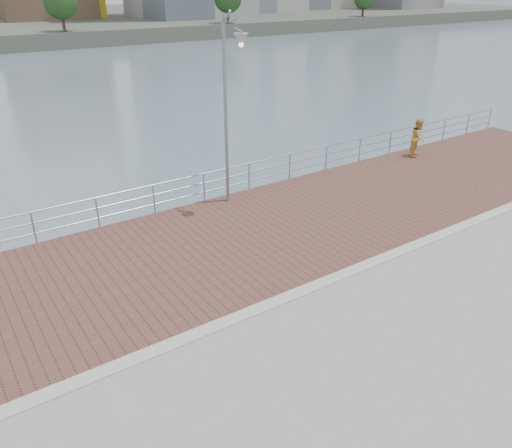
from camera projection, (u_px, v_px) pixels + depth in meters
water at (295, 352)px, 14.34m from camera, size 400.00×400.00×0.00m
brick_lane at (228, 242)px, 16.12m from camera, size 40.00×6.80×0.02m
curb at (298, 293)px, 13.44m from camera, size 40.00×0.40×0.06m
guardrail at (179, 190)px, 18.35m from camera, size 39.06×0.06×1.13m
street_lamp at (232, 80)px, 16.81m from camera, size 0.47×1.37×6.47m
bystander at (418, 138)px, 23.66m from camera, size 1.07×0.98×1.79m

